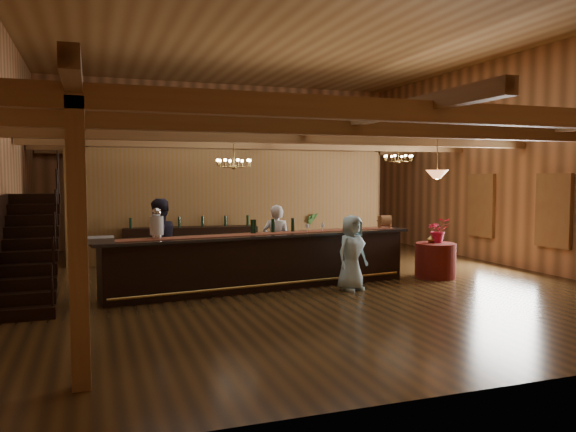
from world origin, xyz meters
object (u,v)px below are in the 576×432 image
object	(u,v)px
backbar_shelf	(191,245)
chandelier_right	(398,158)
chandelier_left	(234,163)
tasting_bar	(263,261)
raffle_drum	(385,221)
pendant_lamp	(437,174)
guest	(352,253)
round_table	(435,260)
staff_second	(158,244)
beverage_dispenser	(157,224)
floor_plant	(309,234)
bartender	(276,243)

from	to	relation	value
backbar_shelf	chandelier_right	size ratio (longest dim) A/B	4.43
chandelier_left	tasting_bar	bearing A→B (deg)	-81.66
raffle_drum	chandelier_left	xyz separation A→B (m)	(-3.27, 1.23, 1.34)
pendant_lamp	guest	distance (m)	3.04
tasting_bar	raffle_drum	size ratio (longest dim) A/B	20.47
backbar_shelf	chandelier_right	bearing A→B (deg)	-4.73
tasting_bar	round_table	world-z (taller)	tasting_bar
tasting_bar	guest	xyz separation A→B (m)	(1.67, -0.76, 0.19)
chandelier_right	staff_second	world-z (taller)	chandelier_right
beverage_dispenser	round_table	size ratio (longest dim) A/B	0.65
beverage_dispenser	pendant_lamp	xyz separation A→B (m)	(6.35, 0.14, 0.96)
beverage_dispenser	round_table	distance (m)	6.44
beverage_dispenser	floor_plant	distance (m)	6.84
pendant_lamp	bartender	bearing A→B (deg)	167.44
raffle_drum	floor_plant	size ratio (longest dim) A/B	0.27
chandelier_right	pendant_lamp	xyz separation A→B (m)	(-0.67, -2.88, -0.47)
chandelier_right	bartender	xyz separation A→B (m)	(-4.30, -2.07, -2.01)
round_table	guest	xyz separation A→B (m)	(-2.48, -0.68, 0.38)
chandelier_right	pendant_lamp	world-z (taller)	same
tasting_bar	staff_second	size ratio (longest dim) A/B	3.68
pendant_lamp	backbar_shelf	bearing A→B (deg)	141.36
raffle_drum	pendant_lamp	bearing A→B (deg)	-20.85
bartender	guest	distance (m)	1.88
beverage_dispenser	floor_plant	world-z (taller)	beverage_dispenser
staff_second	round_table	bearing A→B (deg)	140.18
round_table	chandelier_left	bearing A→B (deg)	159.31
beverage_dispenser	bartender	size ratio (longest dim) A/B	0.35
backbar_shelf	guest	xyz separation A→B (m)	(2.52, -4.67, 0.28)
raffle_drum	staff_second	world-z (taller)	staff_second
chandelier_left	pendant_lamp	bearing A→B (deg)	-20.69
backbar_shelf	guest	bearing A→B (deg)	-55.25
chandelier_left	pendant_lamp	size ratio (longest dim) A/B	0.89
raffle_drum	tasting_bar	bearing A→B (deg)	-173.69
chandelier_left	pendant_lamp	world-z (taller)	same
pendant_lamp	bartender	distance (m)	4.02
raffle_drum	staff_second	bearing A→B (deg)	176.13
beverage_dispenser	round_table	bearing A→B (deg)	1.25
backbar_shelf	guest	world-z (taller)	guest
chandelier_left	chandelier_right	bearing A→B (deg)	13.60
bartender	staff_second	bearing A→B (deg)	24.91
tasting_bar	bartender	bearing A→B (deg)	46.49
floor_plant	bartender	bearing A→B (deg)	-121.34
beverage_dispenser	tasting_bar	bearing A→B (deg)	5.85
beverage_dispenser	staff_second	bearing A→B (deg)	82.12
raffle_drum	chandelier_right	world-z (taller)	chandelier_right
backbar_shelf	floor_plant	bearing A→B (deg)	14.19
tasting_bar	staff_second	xyz separation A→B (m)	(-2.07, 0.68, 0.36)
chandelier_right	staff_second	xyz separation A→B (m)	(-6.90, -2.11, -1.92)
raffle_drum	backbar_shelf	size ratio (longest dim) A/B	0.10
beverage_dispenser	guest	bearing A→B (deg)	-7.91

